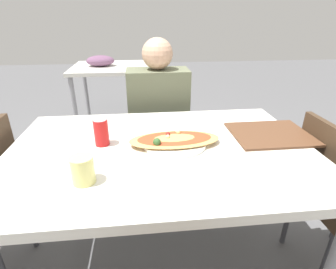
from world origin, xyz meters
name	(u,v)px	position (x,y,z in m)	size (l,w,h in m)	color
ground_plane	(163,267)	(0.00, 0.00, 0.00)	(14.00, 14.00, 0.00)	#59595B
dining_table	(161,161)	(0.00, 0.00, 0.71)	(1.37, 0.93, 0.77)	silver
chair_far_seated	(158,131)	(0.04, 0.80, 0.50)	(0.40, 0.40, 0.88)	#3F2D1E
chair_side_right	(336,193)	(0.88, -0.07, 0.50)	(0.40, 0.40, 0.88)	#3F2D1E
person_seated	(158,111)	(0.04, 0.68, 0.70)	(0.42, 0.25, 1.19)	#2D2D38
pizza_main	(174,141)	(0.06, 0.03, 0.79)	(0.42, 0.30, 0.06)	white
soda_can	(101,132)	(-0.27, 0.06, 0.84)	(0.07, 0.07, 0.12)	red
drink_glass	(83,170)	(-0.30, -0.24, 0.82)	(0.08, 0.08, 0.10)	#E0DB7F
serving_tray	(270,134)	(0.55, 0.08, 0.78)	(0.38, 0.31, 0.01)	brown
background_table	(117,71)	(-0.35, 2.12, 0.71)	(1.10, 0.80, 0.89)	silver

